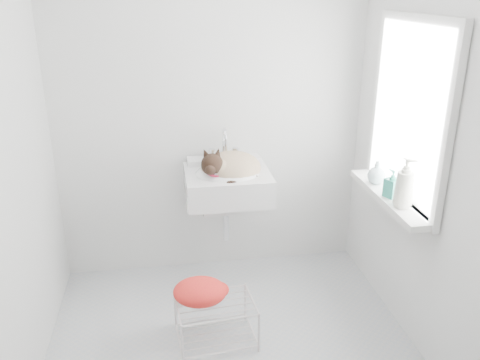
{
  "coord_description": "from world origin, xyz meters",
  "views": [
    {
      "loc": [
        -0.33,
        -2.42,
        2.04
      ],
      "look_at": [
        0.13,
        0.5,
        0.88
      ],
      "focal_mm": 37.17,
      "sensor_mm": 36.0,
      "label": 1
    }
  ],
  "objects": [
    {
      "name": "cat",
      "position": [
        0.09,
        0.72,
        0.89
      ],
      "size": [
        0.47,
        0.42,
        0.27
      ],
      "rotation": [
        0.0,
        0.0,
        0.21
      ],
      "color": "tan",
      "rests_on": "sink"
    },
    {
      "name": "right_wall",
      "position": [
        1.1,
        0.0,
        1.25
      ],
      "size": [
        0.02,
        2.0,
        2.5
      ],
      "primitive_type": "cube",
      "color": "silver",
      "rests_on": "ground"
    },
    {
      "name": "towel",
      "position": [
        -0.18,
        0.1,
        0.3
      ],
      "size": [
        0.35,
        0.27,
        0.13
      ],
      "primitive_type": "ellipsoid",
      "rotation": [
        0.0,
        0.0,
        -0.14
      ],
      "color": "red",
      "rests_on": "wire_rack"
    },
    {
      "name": "bottle_c",
      "position": [
        1.0,
        0.38,
        0.85
      ],
      "size": [
        0.16,
        0.16,
        0.15
      ],
      "primitive_type": "imported",
      "rotation": [
        0.0,
        0.0,
        2.68
      ],
      "color": "silver",
      "rests_on": "windowsill"
    },
    {
      "name": "windowsill",
      "position": [
        1.01,
        0.2,
        0.83
      ],
      "size": [
        0.16,
        0.88,
        0.04
      ],
      "primitive_type": "cube",
      "color": "white",
      "rests_on": "right_wall"
    },
    {
      "name": "left_wall",
      "position": [
        -1.1,
        0.0,
        1.25
      ],
      "size": [
        0.02,
        2.0,
        2.5
      ],
      "primitive_type": "cube",
      "color": "silver",
      "rests_on": "ground"
    },
    {
      "name": "bottle_a",
      "position": [
        1.0,
        0.01,
        0.85
      ],
      "size": [
        0.14,
        0.14,
        0.25
      ],
      "primitive_type": "imported",
      "rotation": [
        0.0,
        0.0,
        0.83
      ],
      "color": "white",
      "rests_on": "windowsill"
    },
    {
      "name": "window_frame",
      "position": [
        1.07,
        0.2,
        1.35
      ],
      "size": [
        0.04,
        0.9,
        1.1
      ],
      "primitive_type": "cube",
      "color": "white",
      "rests_on": "right_wall"
    },
    {
      "name": "faucet",
      "position": [
        0.08,
        0.92,
        0.99
      ],
      "size": [
        0.21,
        0.15,
        0.21
      ],
      "primitive_type": null,
      "color": "silver",
      "rests_on": "sink"
    },
    {
      "name": "bottle_b",
      "position": [
        1.0,
        0.16,
        0.85
      ],
      "size": [
        0.1,
        0.1,
        0.17
      ],
      "primitive_type": "imported",
      "rotation": [
        0.0,
        0.0,
        3.58
      ],
      "color": "teal",
      "rests_on": "windowsill"
    },
    {
      "name": "floor",
      "position": [
        0.0,
        0.0,
        0.0
      ],
      "size": [
        2.2,
        2.0,
        0.02
      ],
      "primitive_type": "cube",
      "color": "#ABB0B6",
      "rests_on": "ground"
    },
    {
      "name": "back_wall",
      "position": [
        0.0,
        1.0,
        1.25
      ],
      "size": [
        2.2,
        0.02,
        2.5
      ],
      "primitive_type": "cube",
      "color": "silver",
      "rests_on": "ground"
    },
    {
      "name": "wire_rack",
      "position": [
        -0.09,
        0.06,
        0.15
      ],
      "size": [
        0.48,
        0.36,
        0.27
      ],
      "primitive_type": "cube",
      "rotation": [
        0.0,
        0.0,
        0.09
      ],
      "color": "silver",
      "rests_on": "floor"
    },
    {
      "name": "sink",
      "position": [
        0.08,
        0.74,
        0.85
      ],
      "size": [
        0.58,
        0.5,
        0.23
      ],
      "primitive_type": "cube",
      "color": "white",
      "rests_on": "back_wall"
    },
    {
      "name": "window_glass",
      "position": [
        1.09,
        0.2,
        1.35
      ],
      "size": [
        0.01,
        0.8,
        1.0
      ],
      "primitive_type": "cube",
      "color": "white",
      "rests_on": "right_wall"
    }
  ]
}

